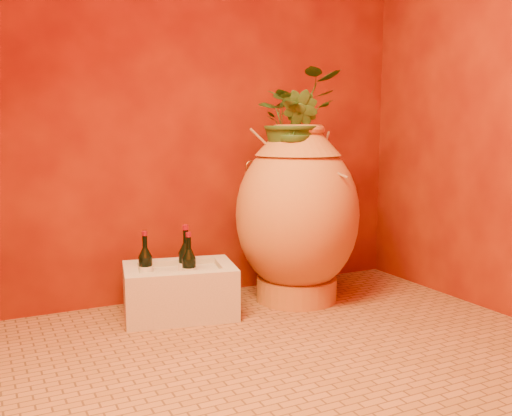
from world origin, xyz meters
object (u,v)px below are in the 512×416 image
stone_basin (180,292)px  wall_tap (252,173)px  amphora (297,214)px  wine_bottle_a (186,265)px  wine_bottle_b (189,270)px  wine_bottle_c (146,268)px

stone_basin → wall_tap: size_ratio=4.03×
stone_basin → wall_tap: 0.81m
wall_tap → amphora: bearing=-62.1°
stone_basin → wine_bottle_a: 0.14m
amphora → wine_bottle_b: size_ratio=3.27×
wine_bottle_b → wine_bottle_c: (-0.19, 0.12, 0.00)m
amphora → wall_tap: (-0.14, 0.27, 0.21)m
wine_bottle_a → wall_tap: 0.70m
amphora → stone_basin: bearing=177.1°
amphora → wine_bottle_a: (-0.63, 0.04, -0.23)m
wine_bottle_b → amphora: bearing=2.0°
amphora → wine_bottle_b: bearing=-178.0°
amphora → wine_bottle_c: amphora is taller
wine_bottle_a → wall_tap: bearing=25.2°
stone_basin → wine_bottle_a: wine_bottle_a is taller
amphora → wine_bottle_c: 0.87m
wine_bottle_b → wall_tap: bearing=30.7°
stone_basin → wine_bottle_b: bearing=-60.4°
stone_basin → wine_bottle_c: bearing=156.6°
wine_bottle_a → wine_bottle_b: 0.07m
amphora → wall_tap: amphora is taller
amphora → wine_bottle_a: 0.67m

